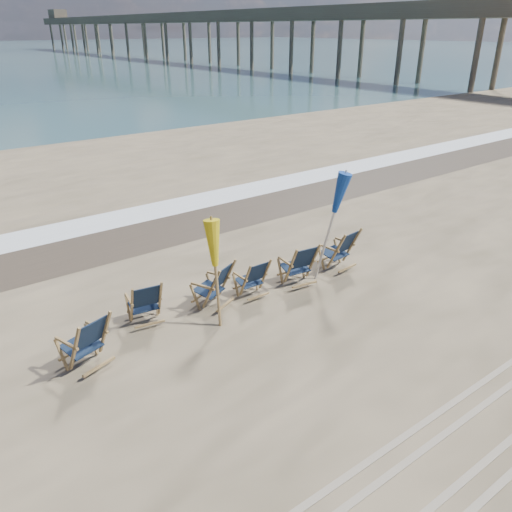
# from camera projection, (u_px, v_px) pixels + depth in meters

# --- Properties ---
(surf_foam) EXTENTS (200.00, 1.40, 0.01)m
(surf_foam) POSITION_uv_depth(u_px,v_px,m) (134.00, 215.00, 14.87)
(surf_foam) COLOR silver
(surf_foam) RESTS_ON ground
(wet_sand_strip) EXTENTS (200.00, 2.60, 0.00)m
(wet_sand_strip) POSITION_uv_depth(u_px,v_px,m) (157.00, 230.00, 13.78)
(wet_sand_strip) COLOR #42362A
(wet_sand_strip) RESTS_ON ground
(tire_tracks) EXTENTS (80.00, 1.30, 0.01)m
(tire_tracks) POSITION_uv_depth(u_px,v_px,m) (475.00, 439.00, 6.77)
(tire_tracks) COLOR gray
(tire_tracks) RESTS_ON ground
(beach_chair_0) EXTENTS (0.86, 0.91, 1.04)m
(beach_chair_0) POSITION_uv_depth(u_px,v_px,m) (105.00, 334.00, 8.16)
(beach_chair_0) COLOR #111D32
(beach_chair_0) RESTS_ON ground
(beach_chair_1) EXTENTS (0.70, 0.77, 0.94)m
(beach_chair_1) POSITION_uv_depth(u_px,v_px,m) (160.00, 300.00, 9.27)
(beach_chair_1) COLOR #111D32
(beach_chair_1) RESTS_ON ground
(beach_chair_2) EXTENTS (0.87, 0.91, 0.99)m
(beach_chair_2) POSITION_uv_depth(u_px,v_px,m) (227.00, 280.00, 9.97)
(beach_chair_2) COLOR #111D32
(beach_chair_2) RESTS_ON ground
(beach_chair_3) EXTENTS (0.58, 0.65, 0.89)m
(beach_chair_3) POSITION_uv_depth(u_px,v_px,m) (265.00, 276.00, 10.25)
(beach_chair_3) COLOR #111D32
(beach_chair_3) RESTS_ON ground
(beach_chair_4) EXTENTS (0.74, 0.81, 1.02)m
(beach_chair_4) POSITION_uv_depth(u_px,v_px,m) (313.00, 262.00, 10.68)
(beach_chair_4) COLOR #111D32
(beach_chair_4) RESTS_ON ground
(beach_chair_5) EXTENTS (0.74, 0.81, 1.04)m
(beach_chair_5) POSITION_uv_depth(u_px,v_px,m) (352.00, 246.00, 11.44)
(beach_chair_5) COLOR #111D32
(beach_chair_5) RESTS_ON ground
(umbrella_yellow) EXTENTS (0.30, 0.30, 2.01)m
(umbrella_yellow) POSITION_uv_depth(u_px,v_px,m) (215.00, 250.00, 8.84)
(umbrella_yellow) COLOR olive
(umbrella_yellow) RESTS_ON ground
(umbrella_blue) EXTENTS (0.30, 0.30, 2.45)m
(umbrella_blue) POSITION_uv_depth(u_px,v_px,m) (331.00, 197.00, 10.29)
(umbrella_blue) COLOR #A5A5AD
(umbrella_blue) RESTS_ON ground
(fishing_pier) EXTENTS (4.40, 140.00, 9.30)m
(fishing_pier) POSITION_uv_depth(u_px,v_px,m) (181.00, 31.00, 81.47)
(fishing_pier) COLOR brown
(fishing_pier) RESTS_ON ground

